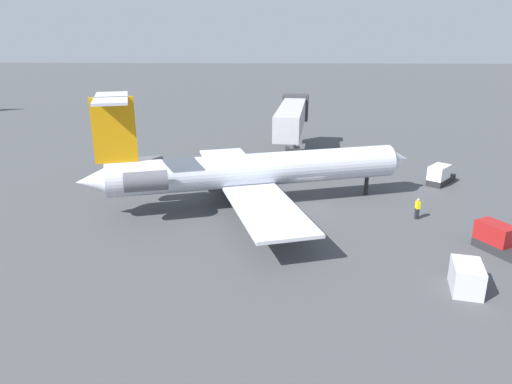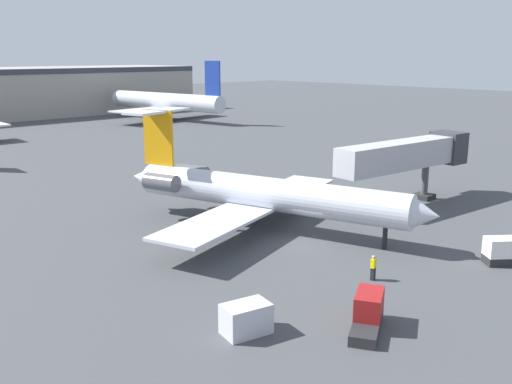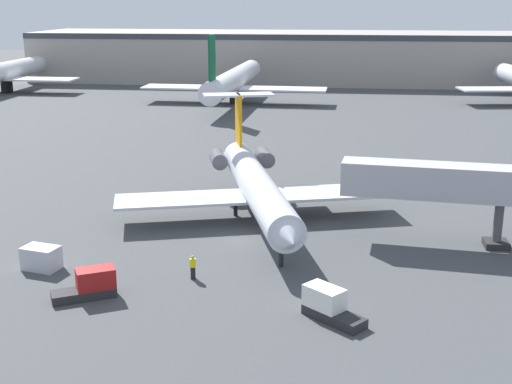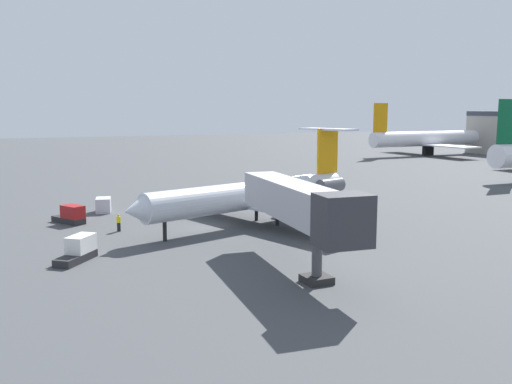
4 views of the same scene
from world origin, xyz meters
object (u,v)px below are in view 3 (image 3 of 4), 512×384
Objects in this scene: regional_jet at (256,184)px; parked_airliner_west_mid at (234,80)px; parked_airliner_west_end at (5,72)px; baggage_tug_trailing at (328,305)px; jet_bridge at (467,184)px; baggage_tug_lead at (91,285)px; cargo_container_uld at (41,258)px; ground_crew_marshaller at (193,267)px.

regional_jet is 68.05m from parked_airliner_west_mid.
parked_airliner_west_end reaches higher than regional_jet.
regional_jet reaches higher than baggage_tug_trailing.
baggage_tug_trailing is 116.30m from parked_airliner_west_end.
baggage_tug_lead is at bearing -152.77° from jet_bridge.
baggage_tug_lead is at bearing 175.79° from baggage_tug_trailing.
regional_jet is 19.01m from cargo_container_uld.
jet_bridge is 10.04× the size of ground_crew_marshaller.
cargo_container_uld is 0.07× the size of parked_airliner_west_mid.
parked_airliner_west_end reaches higher than cargo_container_uld.
ground_crew_marshaller is 81.10m from parked_airliner_west_mid.
baggage_tug_lead is at bearing -38.62° from cargo_container_uld.
parked_airliner_west_end is at bearing 119.48° from baggage_tug_lead.
parked_airliner_west_mid is (-19.18, 85.24, 3.35)m from baggage_tug_trailing.
cargo_container_uld is at bearing 177.95° from ground_crew_marshaller.
baggage_tug_trailing is (9.26, -4.82, -0.02)m from ground_crew_marshaller.
jet_bridge is 0.42× the size of parked_airliner_west_mid.
cargo_container_uld is at bearing 141.38° from baggage_tug_lead.
parked_airliner_west_end is at bearing 134.09° from jet_bridge.
parked_airliner_west_mid is at bearing 100.58° from regional_jet.
jet_bridge is 6.11× the size of cargo_container_uld.
parked_airliner_west_mid is at bearing 97.03° from ground_crew_marshaller.
baggage_tug_trailing is (6.68, -18.35, -2.32)m from regional_jet.
jet_bridge reaches higher than ground_crew_marshaller.
baggage_tug_trailing is 1.43× the size of cargo_container_uld.
parked_airliner_west_end reaches higher than baggage_tug_lead.
cargo_container_uld is (-13.54, -13.14, -2.33)m from regional_jet.
parked_airliner_west_mid is (-4.09, 84.13, 3.35)m from baggage_tug_lead.
baggage_tug_trailing is at bearing -125.54° from jet_bridge.
regional_jet is at bearing 79.20° from ground_crew_marshaller.
ground_crew_marshaller is 0.43× the size of baggage_tug_trailing.
baggage_tug_lead is 0.10× the size of parked_airliner_west_mid.
ground_crew_marshaller is 0.04× the size of parked_airliner_west_mid.
baggage_tug_lead is (-8.41, -17.24, -2.32)m from regional_jet.
jet_bridge is 28.53m from baggage_tug_lead.
regional_jet is 16.57× the size of ground_crew_marshaller.
ground_crew_marshaller is at bearing -100.80° from regional_jet.
regional_jet is 19.67m from baggage_tug_trailing.
ground_crew_marshaller is 10.44m from baggage_tug_trailing.
ground_crew_marshaller is 0.40× the size of baggage_tug_lead.
parked_airliner_west_mid is at bearing 92.78° from baggage_tug_lead.
ground_crew_marshaller is (-19.29, -9.22, -4.01)m from jet_bridge.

